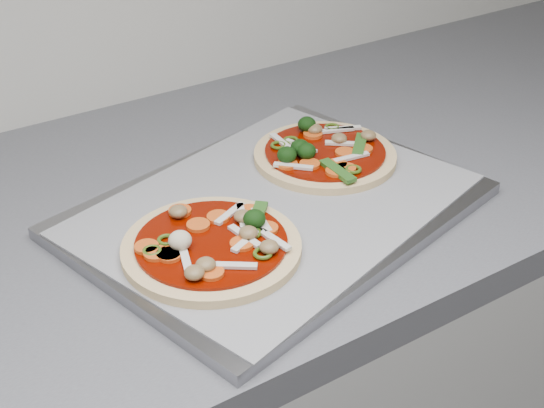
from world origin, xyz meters
TOP-DOWN VIEW (x-y plane):
  - baking_tray at (0.31, 1.22)m, footprint 0.50×0.42m
  - parchment at (0.31, 1.22)m, footprint 0.49×0.41m
  - pizza_left at (0.20, 1.17)m, footprint 0.26×0.26m
  - pizza_right at (0.42, 1.27)m, footprint 0.18×0.18m

SIDE VIEW (x-z plane):
  - baking_tray at x=0.31m, z-range 0.90..0.91m
  - parchment at x=0.31m, z-range 0.91..0.92m
  - pizza_left at x=0.20m, z-range 0.91..0.94m
  - pizza_right at x=0.42m, z-range 0.91..0.94m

